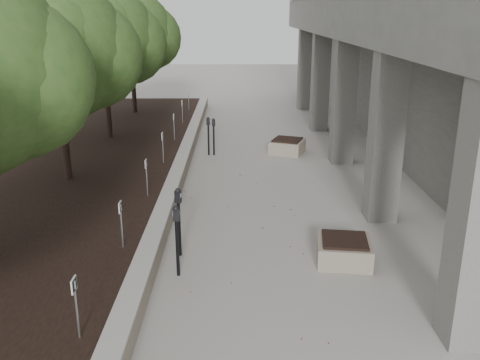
{
  "coord_description": "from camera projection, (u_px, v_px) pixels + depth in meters",
  "views": [
    {
      "loc": [
        -0.1,
        -5.88,
        4.84
      ],
      "look_at": [
        -0.02,
        5.51,
        1.14
      ],
      "focal_mm": 38.91,
      "sensor_mm": 36.0,
      "label": 1
    }
  ],
  "objects": [
    {
      "name": "planter_front",
      "position": [
        344.0,
        250.0,
        10.5
      ],
      "size": [
        1.2,
        1.2,
        0.5
      ],
      "primitive_type": null,
      "rotation": [
        0.0,
        0.0,
        -0.13
      ],
      "color": "gray",
      "rests_on": "ground"
    },
    {
      "name": "crabapple_tree_5",
      "position": [
        131.0,
        52.0,
        23.21
      ],
      "size": [
        4.6,
        4.0,
        5.44
      ],
      "primitive_type": null,
      "color": "#2F511F",
      "rests_on": "planting_bed"
    },
    {
      "name": "parking_meter_4",
      "position": [
        214.0,
        137.0,
        18.18
      ],
      "size": [
        0.15,
        0.12,
        1.32
      ],
      "primitive_type": null,
      "rotation": [
        0.0,
        0.0,
        0.19
      ],
      "color": "black",
      "rests_on": "ground"
    },
    {
      "name": "parking_meter_5",
      "position": [
        208.0,
        136.0,
        18.17
      ],
      "size": [
        0.15,
        0.12,
        1.37
      ],
      "primitive_type": null,
      "rotation": [
        0.0,
        0.0,
        -0.16
      ],
      "color": "black",
      "rests_on": "ground"
    },
    {
      "name": "parking_sign_6",
      "position": [
        174.0,
        127.0,
        18.69
      ],
      "size": [
        0.04,
        0.22,
        0.96
      ],
      "primitive_type": null,
      "color": "black",
      "rests_on": "planting_bed"
    },
    {
      "name": "berry_scatter",
      "position": [
        237.0,
        234.0,
        11.84
      ],
      "size": [
        3.3,
        14.1,
        0.02
      ],
      "primitive_type": null,
      "color": "maroon",
      "rests_on": "ground"
    },
    {
      "name": "parking_meter_3",
      "position": [
        179.0,
        222.0,
        10.61
      ],
      "size": [
        0.17,
        0.14,
        1.48
      ],
      "primitive_type": null,
      "rotation": [
        0.0,
        0.0,
        -0.3
      ],
      "color": "black",
      "rests_on": "ground"
    },
    {
      "name": "parking_sign_5",
      "position": [
        163.0,
        148.0,
        15.84
      ],
      "size": [
        0.04,
        0.22,
        0.96
      ],
      "primitive_type": null,
      "color": "black",
      "rests_on": "planting_bed"
    },
    {
      "name": "planter_back",
      "position": [
        287.0,
        146.0,
        18.58
      ],
      "size": [
        1.43,
        1.43,
        0.52
      ],
      "primitive_type": null,
      "rotation": [
        0.0,
        0.0,
        -0.36
      ],
      "color": "gray",
      "rests_on": "ground"
    },
    {
      "name": "crabapple_tree_3",
      "position": [
        58.0,
        80.0,
        13.7
      ],
      "size": [
        4.6,
        4.0,
        5.44
      ],
      "primitive_type": null,
      "color": "#2F511F",
      "rests_on": "planting_bed"
    },
    {
      "name": "planting_bed",
      "position": [
        57.0,
        174.0,
        15.55
      ],
      "size": [
        7.0,
        26.0,
        0.4
      ],
      "primitive_type": "cube",
      "color": "black",
      "rests_on": "ground"
    },
    {
      "name": "parking_sign_4",
      "position": [
        147.0,
        178.0,
        12.99
      ],
      "size": [
        0.04,
        0.22,
        0.96
      ],
      "primitive_type": null,
      "color": "black",
      "rests_on": "planting_bed"
    },
    {
      "name": "parking_meter_2",
      "position": [
        177.0,
        241.0,
        9.79
      ],
      "size": [
        0.16,
        0.13,
        1.43
      ],
      "primitive_type": null,
      "rotation": [
        0.0,
        0.0,
        0.24
      ],
      "color": "black",
      "rests_on": "ground"
    },
    {
      "name": "parking_sign_2",
      "position": [
        76.0,
        308.0,
        7.28
      ],
      "size": [
        0.04,
        0.22,
        0.96
      ],
      "primitive_type": null,
      "color": "black",
      "rests_on": "planting_bed"
    },
    {
      "name": "crabapple_tree_4",
      "position": [
        104.0,
        62.0,
        18.46
      ],
      "size": [
        4.6,
        4.0,
        5.44
      ],
      "primitive_type": null,
      "color": "#2F511F",
      "rests_on": "planting_bed"
    },
    {
      "name": "parking_sign_3",
      "position": [
        122.0,
        225.0,
        10.13
      ],
      "size": [
        0.04,
        0.22,
        0.96
      ],
      "primitive_type": null,
      "color": "black",
      "rests_on": "planting_bed"
    },
    {
      "name": "parking_sign_7",
      "position": [
        182.0,
        112.0,
        21.54
      ],
      "size": [
        0.04,
        0.22,
        0.96
      ],
      "primitive_type": null,
      "color": "black",
      "rests_on": "planting_bed"
    },
    {
      "name": "retaining_wall",
      "position": [
        179.0,
        172.0,
        15.56
      ],
      "size": [
        0.39,
        26.0,
        0.5
      ],
      "primitive_type": null,
      "color": "gray",
      "rests_on": "ground"
    },
    {
      "name": "parking_sign_8",
      "position": [
        189.0,
        100.0,
        24.4
      ],
      "size": [
        0.04,
        0.22,
        0.96
      ],
      "primitive_type": null,
      "color": "black",
      "rests_on": "planting_bed"
    }
  ]
}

